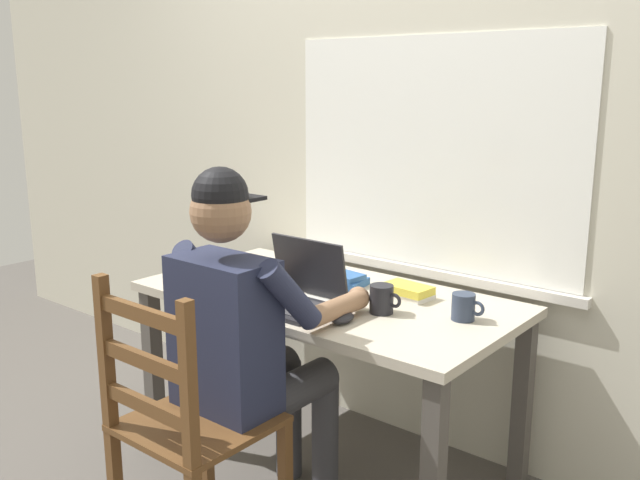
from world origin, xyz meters
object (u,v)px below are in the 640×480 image
object	(u,v)px
book_stack_main	(345,280)
landscape_photo_print	(257,273)
coffee_mug_white	(220,282)
computer_mouse	(343,318)
seated_person	(248,333)
desk	(327,317)
laptop	(295,290)
wooden_chair	(185,427)
book_stack_side	(409,291)
coffee_mug_spare	(382,299)
coffee_mug_dark	(464,307)

from	to	relation	value
book_stack_main	landscape_photo_print	distance (m)	0.41
coffee_mug_white	landscape_photo_print	world-z (taller)	coffee_mug_white
landscape_photo_print	computer_mouse	bearing A→B (deg)	-26.36
seated_person	coffee_mug_white	xyz separation A→B (m)	(-0.35, 0.20, 0.07)
desk	computer_mouse	xyz separation A→B (m)	(0.25, -0.22, 0.11)
seated_person	laptop	bearing A→B (deg)	96.83
book_stack_main	landscape_photo_print	size ratio (longest dim) A/B	1.32
seated_person	wooden_chair	distance (m)	0.36
desk	laptop	distance (m)	0.23
book_stack_side	coffee_mug_spare	bearing A→B (deg)	-84.00
laptop	book_stack_main	xyz separation A→B (m)	(-0.01, 0.31, -0.03)
coffee_mug_white	book_stack_main	xyz separation A→B (m)	(0.31, 0.38, -0.02)
computer_mouse	book_stack_main	size ratio (longest dim) A/B	0.58
computer_mouse	coffee_mug_dark	bearing A→B (deg)	43.50
book_stack_side	coffee_mug_white	bearing A→B (deg)	-145.78
coffee_mug_dark	seated_person	bearing A→B (deg)	-135.48
coffee_mug_white	laptop	bearing A→B (deg)	12.37
seated_person	book_stack_side	distance (m)	0.65
desk	coffee_mug_white	bearing A→B (deg)	-143.01
desk	coffee_mug_white	size ratio (longest dim) A/B	12.10
coffee_mug_spare	book_stack_side	distance (m)	0.21
laptop	coffee_mug_dark	distance (m)	0.60
coffee_mug_spare	coffee_mug_dark	bearing A→B (deg)	24.21
book_stack_main	landscape_photo_print	world-z (taller)	book_stack_main
seated_person	coffee_mug_dark	distance (m)	0.73
coffee_mug_white	computer_mouse	bearing A→B (deg)	2.42
wooden_chair	computer_mouse	world-z (taller)	wooden_chair
laptop	computer_mouse	world-z (taller)	laptop
desk	wooden_chair	xyz separation A→B (m)	(0.03, -0.73, -0.15)
wooden_chair	landscape_photo_print	size ratio (longest dim) A/B	7.30
desk	coffee_mug_spare	bearing A→B (deg)	-10.36
coffee_mug_white	coffee_mug_dark	world-z (taller)	coffee_mug_dark
desk	wooden_chair	bearing A→B (deg)	-87.93
book_stack_main	coffee_mug_dark	bearing A→B (deg)	-7.09
desk	seated_person	xyz separation A→B (m)	(0.03, -0.45, 0.07)
computer_mouse	coffee_mug_dark	distance (m)	0.41
wooden_chair	coffee_mug_white	distance (m)	0.66
wooden_chair	laptop	world-z (taller)	wooden_chair
wooden_chair	book_stack_main	distance (m)	0.90
wooden_chair	landscape_photo_print	xyz separation A→B (m)	(-0.44, 0.77, 0.25)
wooden_chair	book_stack_side	xyz separation A→B (m)	(0.24, 0.89, 0.27)
seated_person	landscape_photo_print	distance (m)	0.66
laptop	book_stack_main	bearing A→B (deg)	91.39
coffee_mug_white	landscape_photo_print	xyz separation A→B (m)	(-0.08, 0.29, -0.04)
landscape_photo_print	coffee_mug_spare	bearing A→B (deg)	-12.17
book_stack_side	landscape_photo_print	world-z (taller)	book_stack_side
wooden_chair	coffee_mug_dark	xyz separation A→B (m)	(0.52, 0.79, 0.29)
wooden_chair	book_stack_main	xyz separation A→B (m)	(-0.04, 0.86, 0.27)
seated_person	book_stack_side	world-z (taller)	seated_person
book_stack_main	desk	bearing A→B (deg)	-84.04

